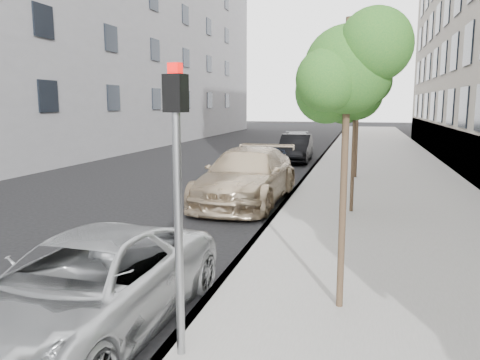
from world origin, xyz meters
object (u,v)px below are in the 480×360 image
at_px(tree_far, 360,74).
at_px(tree_mid, 357,93).
at_px(signal_pole, 177,180).
at_px(minivan, 86,288).
at_px(suv, 247,176).
at_px(sedan_rear, 298,142).
at_px(sedan_black, 296,148).
at_px(tree_near, 350,70).
at_px(sedan_blue, 261,159).

bearing_deg(tree_far, tree_mid, -90.00).
bearing_deg(tree_far, signal_pole, -96.97).
xyz_separation_m(signal_pole, minivan, (-1.51, 0.36, -1.59)).
distance_m(tree_mid, suv, 4.34).
relative_size(tree_far, sedan_rear, 1.12).
bearing_deg(tree_mid, sedan_black, 105.29).
distance_m(minivan, suv, 9.07).
bearing_deg(tree_near, tree_mid, 90.00).
relative_size(tree_far, signal_pole, 1.47).
height_order(tree_near, minivan, tree_near).
bearing_deg(minivan, signal_pole, -11.42).
bearing_deg(sedan_black, tree_near, -81.69).
bearing_deg(tree_near, tree_far, 90.00).
distance_m(tree_mid, minivan, 9.11).
height_order(tree_near, tree_mid, tree_near).
bearing_deg(suv, sedan_rear, 93.82).
bearing_deg(minivan, sedan_black, 91.87).
height_order(signal_pole, sedan_blue, signal_pole).
distance_m(tree_far, sedan_rear, 12.05).
relative_size(tree_mid, sedan_black, 0.93).
height_order(tree_near, signal_pole, tree_near).
bearing_deg(sedan_black, tree_far, -61.39).
bearing_deg(signal_pole, sedan_rear, 108.07).
bearing_deg(sedan_rear, signal_pole, -94.72).
distance_m(minivan, sedan_rear, 25.31).
distance_m(tree_near, sedan_rear, 24.29).
bearing_deg(sedan_black, tree_mid, -76.50).
distance_m(tree_near, minivan, 4.68).
bearing_deg(suv, tree_mid, -15.81).
distance_m(suv, sedan_blue, 6.39).
relative_size(tree_near, tree_far, 0.84).
bearing_deg(tree_mid, signal_pole, -102.25).
xyz_separation_m(tree_near, sedan_blue, (-4.23, 13.88, -2.94)).
bearing_deg(suv, tree_near, -64.49).
xyz_separation_m(tree_near, sedan_black, (-3.33, 18.67, -2.86)).
bearing_deg(suv, sedan_blue, 99.82).
xyz_separation_m(tree_near, signal_pole, (-1.82, -1.87, -1.33)).
distance_m(tree_mid, sedan_rear, 17.94).
relative_size(suv, sedan_blue, 1.53).
relative_size(signal_pole, sedan_black, 0.76).
height_order(tree_near, sedan_rear, tree_near).
bearing_deg(sedan_blue, sedan_rear, 96.63).
relative_size(tree_near, suv, 0.72).
relative_size(tree_far, sedan_blue, 1.30).
bearing_deg(suv, sedan_black, 91.73).
relative_size(tree_mid, minivan, 0.85).
height_order(suv, sedan_rear, suv).
relative_size(sedan_blue, sedan_black, 0.86).
height_order(minivan, sedan_blue, minivan).
bearing_deg(sedan_rear, tree_mid, -86.63).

